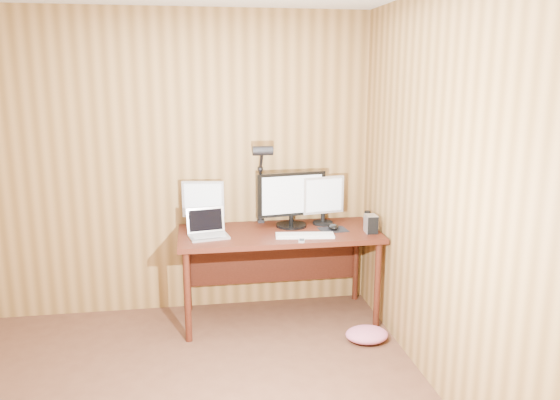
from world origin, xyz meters
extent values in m
plane|color=olive|center=(0.00, 2.00, 1.25)|extent=(4.00, 0.00, 4.00)
plane|color=olive|center=(1.75, 0.00, 1.25)|extent=(0.00, 4.00, 4.00)
cube|color=#3E170D|center=(0.93, 1.63, 0.73)|extent=(1.60, 0.70, 0.04)
cube|color=#3E170D|center=(0.93, 1.95, 0.45)|extent=(1.48, 0.02, 0.51)
cylinder|color=#3E170D|center=(0.19, 1.34, 0.35)|extent=(0.05, 0.05, 0.71)
cylinder|color=#3E170D|center=(0.19, 1.92, 0.35)|extent=(0.05, 0.05, 0.71)
cylinder|color=#3E170D|center=(1.67, 1.34, 0.35)|extent=(0.05, 0.05, 0.71)
cylinder|color=#3E170D|center=(1.67, 1.92, 0.35)|extent=(0.05, 0.05, 0.71)
cylinder|color=black|center=(1.05, 1.76, 0.76)|extent=(0.25, 0.25, 0.02)
cylinder|color=black|center=(1.05, 1.76, 0.81)|extent=(0.04, 0.04, 0.07)
cube|color=black|center=(1.05, 1.76, 1.02)|extent=(0.58, 0.13, 0.36)
cube|color=silver|center=(1.06, 1.74, 1.02)|extent=(0.51, 0.08, 0.31)
cylinder|color=black|center=(0.34, 1.85, 0.76)|extent=(0.16, 0.16, 0.02)
cylinder|color=black|center=(0.34, 1.85, 0.81)|extent=(0.03, 0.03, 0.07)
cube|color=silver|center=(0.34, 1.85, 0.99)|extent=(0.34, 0.09, 0.30)
cube|color=silver|center=(0.34, 1.83, 0.99)|extent=(0.30, 0.05, 0.25)
cylinder|color=black|center=(1.33, 1.79, 0.76)|extent=(0.17, 0.17, 0.02)
cylinder|color=black|center=(1.33, 1.79, 0.81)|extent=(0.03, 0.03, 0.08)
cube|color=silver|center=(1.33, 1.79, 1.00)|extent=(0.36, 0.10, 0.31)
cube|color=silver|center=(1.33, 1.77, 1.00)|extent=(0.31, 0.06, 0.27)
cube|color=silver|center=(0.37, 1.55, 0.76)|extent=(0.33, 0.26, 0.02)
cube|color=silver|center=(0.35, 1.65, 0.87)|extent=(0.30, 0.10, 0.20)
cube|color=black|center=(0.35, 1.65, 0.87)|extent=(0.26, 0.08, 0.16)
cube|color=#B2B2B7|center=(0.37, 1.55, 0.77)|extent=(0.27, 0.17, 0.00)
cube|color=white|center=(1.11, 1.45, 0.76)|extent=(0.47, 0.19, 0.02)
cube|color=white|center=(1.11, 1.45, 0.77)|extent=(0.43, 0.16, 0.00)
cube|color=black|center=(1.37, 1.60, 0.75)|extent=(0.23, 0.20, 0.00)
ellipsoid|color=black|center=(1.37, 1.60, 0.77)|extent=(0.09, 0.13, 0.04)
cube|color=silver|center=(1.65, 1.49, 0.82)|extent=(0.09, 0.13, 0.14)
cube|color=black|center=(1.64, 1.42, 0.82)|extent=(0.08, 0.01, 0.14)
cube|color=silver|center=(1.06, 1.34, 0.76)|extent=(0.06, 0.10, 0.01)
cube|color=black|center=(1.06, 1.34, 0.76)|extent=(0.05, 0.06, 0.00)
cylinder|color=black|center=(1.68, 1.69, 0.81)|extent=(0.05, 0.05, 0.12)
cube|color=black|center=(0.82, 1.94, 0.74)|extent=(0.05, 0.07, 0.07)
cylinder|color=black|center=(0.82, 1.94, 0.98)|extent=(0.03, 0.03, 0.46)
sphere|color=black|center=(0.82, 1.94, 1.21)|extent=(0.05, 0.05, 0.05)
cylinder|color=black|center=(0.82, 1.87, 1.30)|extent=(0.02, 0.16, 0.19)
cylinder|color=black|center=(0.82, 1.77, 1.39)|extent=(0.16, 0.08, 0.08)
camera|label=1|loc=(0.27, -2.53, 1.96)|focal=35.00mm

